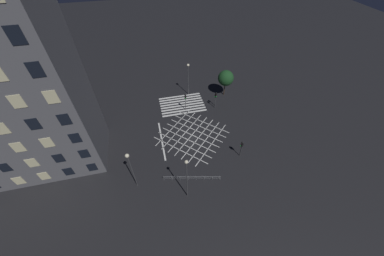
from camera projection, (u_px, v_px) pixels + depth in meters
name	position (u px, v px, depth m)	size (l,w,h in m)	color
ground_plane	(192.00, 135.00, 42.53)	(200.00, 200.00, 0.00)	black
road_markings	(185.00, 116.00, 46.54)	(14.98, 20.82, 0.01)	silver
traffic_light_nw_cross	(242.00, 147.00, 37.25)	(0.36, 0.39, 3.39)	#424244
traffic_light_nw_main	(241.00, 146.00, 37.05)	(0.39, 0.36, 3.68)	#424244
traffic_light_sw_main	(215.00, 97.00, 47.35)	(0.39, 0.36, 3.30)	#424244
traffic_light_sw_cross	(216.00, 98.00, 46.32)	(0.36, 0.39, 4.11)	#424244
traffic_light_median_south	(185.00, 99.00, 45.73)	(0.36, 0.39, 4.22)	#424244
street_lamp_east	(187.00, 173.00, 28.96)	(0.50, 0.50, 9.19)	#424244
street_lamp_west	(130.00, 163.00, 30.26)	(0.59, 0.59, 8.21)	#424244
street_lamp_far	(188.00, 71.00, 47.64)	(0.61, 0.61, 8.07)	#424244
street_tree_near	(226.00, 78.00, 48.74)	(3.59, 3.59, 6.38)	#38281C
pedestrian_railing	(192.00, 178.00, 34.92)	(9.06, 2.18, 1.05)	#9EA0A5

